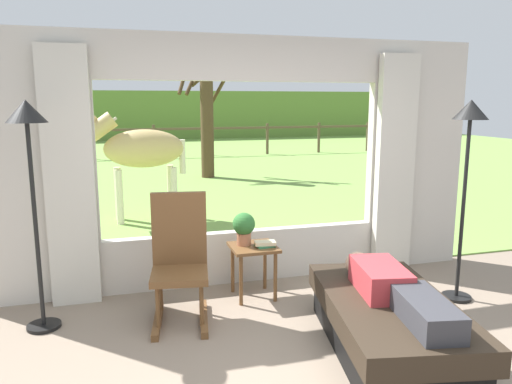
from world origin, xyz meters
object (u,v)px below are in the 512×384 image
at_px(floor_lamp_right, 468,140).
at_px(horse, 139,150).
at_px(potted_plant, 244,227).
at_px(reclining_person, 394,288).
at_px(pasture_tree, 207,112).
at_px(floor_lamp_left, 29,147).
at_px(rocking_chair, 180,259).
at_px(book_stack, 265,244).
at_px(side_table, 253,255).
at_px(recliner_sofa, 388,323).

bearing_deg(floor_lamp_right, horse, 124.44).
height_order(potted_plant, horse, horse).
height_order(reclining_person, pasture_tree, pasture_tree).
bearing_deg(floor_lamp_left, horse, 74.35).
height_order(rocking_chair, book_stack, rocking_chair).
height_order(side_table, horse, horse).
height_order(reclining_person, book_stack, reclining_person).
distance_m(recliner_sofa, horse, 5.12).
height_order(recliner_sofa, floor_lamp_right, floor_lamp_right).
bearing_deg(potted_plant, book_stack, -33.29).
relative_size(reclining_person, pasture_tree, 0.43).
bearing_deg(reclining_person, pasture_tree, 99.13).
height_order(reclining_person, rocking_chair, rocking_chair).
bearing_deg(potted_plant, recliner_sofa, -59.97).
relative_size(reclining_person, side_table, 2.76).
distance_m(reclining_person, potted_plant, 1.63).
bearing_deg(horse, potted_plant, -169.29).
relative_size(side_table, floor_lamp_right, 0.27).
distance_m(reclining_person, pasture_tree, 9.12).
height_order(floor_lamp_left, floor_lamp_right, floor_lamp_right).
bearing_deg(floor_lamp_right, book_stack, 163.30).
distance_m(recliner_sofa, book_stack, 1.43).
bearing_deg(reclining_person, floor_lamp_left, 166.19).
distance_m(potted_plant, pasture_tree, 7.76).
xyz_separation_m(reclining_person, rocking_chair, (-1.46, 1.07, 0.02)).
relative_size(potted_plant, floor_lamp_right, 0.17).
bearing_deg(potted_plant, floor_lamp_right, -18.38).
distance_m(rocking_chair, book_stack, 0.88).
height_order(side_table, floor_lamp_left, floor_lamp_left).
bearing_deg(horse, floor_lamp_right, -148.21).
bearing_deg(floor_lamp_left, book_stack, 2.89).
bearing_deg(horse, recliner_sofa, -164.13).
distance_m(horse, pasture_tree, 4.64).
height_order(floor_lamp_right, horse, floor_lamp_right).
bearing_deg(floor_lamp_right, recliner_sofa, -149.17).
height_order(recliner_sofa, pasture_tree, pasture_tree).
distance_m(rocking_chair, floor_lamp_right, 2.85).
bearing_deg(rocking_chair, recliner_sofa, -25.86).
height_order(floor_lamp_left, pasture_tree, pasture_tree).
relative_size(rocking_chair, floor_lamp_right, 0.58).
bearing_deg(floor_lamp_left, side_table, 4.75).
distance_m(reclining_person, rocking_chair, 1.81).
height_order(rocking_chair, floor_lamp_right, floor_lamp_right).
bearing_deg(side_table, reclining_person, -62.36).
distance_m(side_table, floor_lamp_right, 2.29).
distance_m(recliner_sofa, floor_lamp_right, 1.92).
height_order(rocking_chair, horse, horse).
bearing_deg(side_table, book_stack, -30.16).
distance_m(book_stack, horse, 3.71).
bearing_deg(book_stack, recliner_sofa, -63.93).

